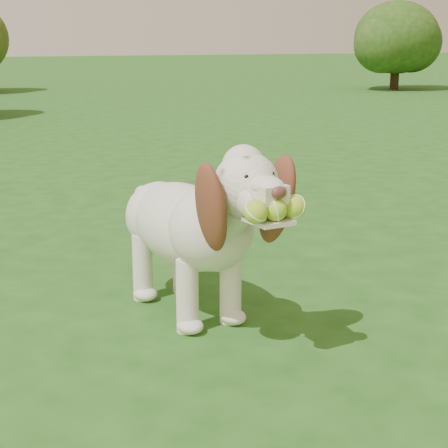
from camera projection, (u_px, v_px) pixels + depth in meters
name	position (u px, v px, depth m)	size (l,w,h in m)	color
ground	(80.00, 319.00, 3.19)	(80.00, 80.00, 0.00)	#1E4C15
dog	(195.00, 222.00, 3.12)	(0.54, 1.22, 0.79)	silver
shrub_h	(397.00, 37.00, 16.16)	(1.83, 1.83, 1.89)	#382314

